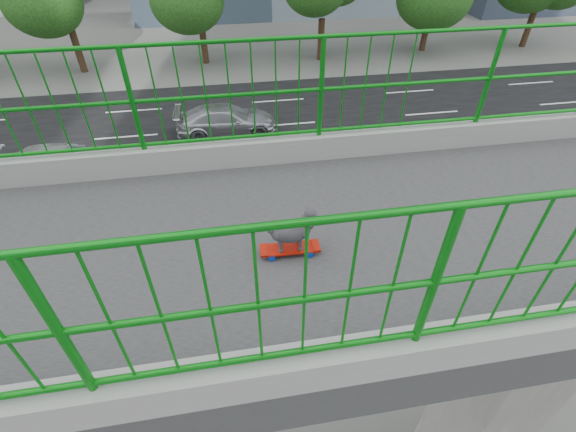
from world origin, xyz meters
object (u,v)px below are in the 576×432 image
(car_7, at_px, (65,166))
(poodle, at_px, (293,230))
(car_3, at_px, (226,120))
(skateboard, at_px, (290,249))

(car_7, bearing_deg, poodle, -150.51)
(poodle, xyz_separation_m, car_3, (-15.80, -0.46, -6.58))
(car_7, bearing_deg, skateboard, -150.59)
(skateboard, xyz_separation_m, car_7, (-12.60, -7.10, -6.27))
(car_3, bearing_deg, poodle, -178.34)
(car_7, bearing_deg, car_3, -64.37)
(poodle, bearing_deg, car_3, -176.34)
(car_3, bearing_deg, car_7, 115.63)
(skateboard, xyz_separation_m, car_3, (-15.80, -0.43, -6.35))
(poodle, height_order, car_3, poodle)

